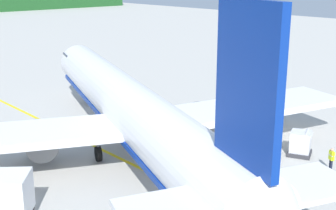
% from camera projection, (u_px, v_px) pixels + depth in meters
% --- Properties ---
extents(airliner_foreground, '(33.72, 40.20, 11.90)m').
position_uv_depth(airliner_foreground, '(129.00, 108.00, 33.33)').
color(airliner_foreground, white).
rests_on(airliner_foreground, ground).
extents(cargo_container_far, '(2.13, 2.13, 1.92)m').
position_uv_depth(cargo_container_far, '(301.00, 143.00, 33.32)').
color(cargo_container_far, '#333338').
rests_on(cargo_container_far, ground).
extents(crew_loader_left, '(0.37, 0.60, 1.66)m').
position_uv_depth(crew_loader_left, '(234.00, 145.00, 32.78)').
color(crew_loader_left, '#191E33').
rests_on(crew_loader_left, ground).
extents(crew_loader_right, '(0.44, 0.54, 1.62)m').
position_uv_depth(crew_loader_right, '(331.00, 158.00, 30.62)').
color(crew_loader_right, '#191E33').
rests_on(crew_loader_right, ground).
extents(apron_guide_line, '(0.30, 60.00, 0.01)m').
position_uv_depth(apron_guide_line, '(155.00, 175.00, 30.19)').
color(apron_guide_line, yellow).
rests_on(apron_guide_line, ground).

